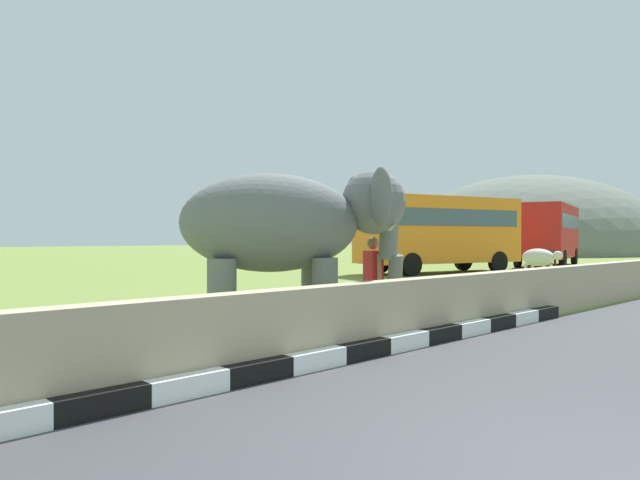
{
  "coord_description": "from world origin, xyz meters",
  "views": [
    {
      "loc": [
        -3.88,
        -1.23,
        1.64
      ],
      "look_at": [
        2.97,
        5.89,
        1.6
      ],
      "focal_mm": 32.22,
      "sensor_mm": 36.0,
      "label": 1
    }
  ],
  "objects_px": {
    "bus_orange": "(439,228)",
    "cow_near": "(539,258)",
    "elephant": "(292,225)",
    "bus_red": "(547,230)",
    "cow_mid": "(549,252)",
    "person_handler": "(373,276)"
  },
  "relations": [
    {
      "from": "elephant",
      "to": "cow_mid",
      "type": "distance_m",
      "value": 23.58
    },
    {
      "from": "bus_orange",
      "to": "cow_near",
      "type": "xyz_separation_m",
      "value": [
        -1.49,
        -5.49,
        -1.21
      ]
    },
    {
      "from": "bus_red",
      "to": "cow_mid",
      "type": "distance_m",
      "value": 3.65
    },
    {
      "from": "elephant",
      "to": "cow_mid",
      "type": "height_order",
      "value": "elephant"
    },
    {
      "from": "elephant",
      "to": "cow_near",
      "type": "bearing_deg",
      "value": 9.13
    },
    {
      "from": "elephant",
      "to": "cow_mid",
      "type": "bearing_deg",
      "value": 14.14
    },
    {
      "from": "bus_orange",
      "to": "bus_red",
      "type": "xyz_separation_m",
      "value": [
        10.07,
        -0.55,
        0.0
      ]
    },
    {
      "from": "bus_red",
      "to": "cow_mid",
      "type": "height_order",
      "value": "bus_red"
    },
    {
      "from": "elephant",
      "to": "bus_orange",
      "type": "distance_m",
      "value": 17.69
    },
    {
      "from": "bus_orange",
      "to": "cow_mid",
      "type": "bearing_deg",
      "value": -16.34
    },
    {
      "from": "cow_near",
      "to": "cow_mid",
      "type": "distance_m",
      "value": 9.13
    },
    {
      "from": "elephant",
      "to": "cow_mid",
      "type": "relative_size",
      "value": 2.27
    },
    {
      "from": "elephant",
      "to": "cow_mid",
      "type": "xyz_separation_m",
      "value": [
        22.85,
        5.76,
        -0.98
      ]
    },
    {
      "from": "bus_orange",
      "to": "cow_mid",
      "type": "relative_size",
      "value": 4.81
    },
    {
      "from": "elephant",
      "to": "bus_red",
      "type": "height_order",
      "value": "bus_red"
    },
    {
      "from": "bus_red",
      "to": "cow_near",
      "type": "distance_m",
      "value": 12.63
    },
    {
      "from": "bus_orange",
      "to": "bus_red",
      "type": "relative_size",
      "value": 0.99
    },
    {
      "from": "elephant",
      "to": "person_handler",
      "type": "relative_size",
      "value": 2.39
    },
    {
      "from": "cow_near",
      "to": "bus_red",
      "type": "bearing_deg",
      "value": 23.11
    },
    {
      "from": "cow_near",
      "to": "elephant",
      "type": "bearing_deg",
      "value": -170.87
    },
    {
      "from": "person_handler",
      "to": "cow_mid",
      "type": "relative_size",
      "value": 0.95
    },
    {
      "from": "elephant",
      "to": "person_handler",
      "type": "bearing_deg",
      "value": -16.83
    }
  ]
}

